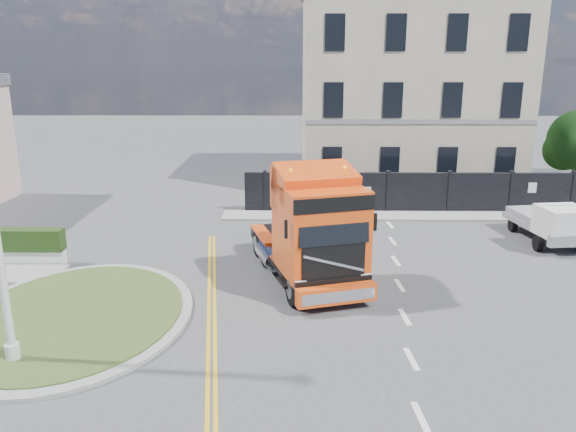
{
  "coord_description": "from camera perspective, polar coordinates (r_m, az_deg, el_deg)",
  "views": [
    {
      "loc": [
        -0.6,
        -17.86,
        7.23
      ],
      "look_at": [
        -0.8,
        1.77,
        1.8
      ],
      "focal_mm": 35.0,
      "sensor_mm": 36.0,
      "label": 1
    }
  ],
  "objects": [
    {
      "name": "pavement_far",
      "position": [
        27.73,
        14.34,
        -0.02
      ],
      "size": [
        20.0,
        1.6,
        0.12
      ],
      "primitive_type": "cube",
      "color": "gray",
      "rests_on": "ground"
    },
    {
      "name": "truck",
      "position": [
        18.39,
        2.61,
        -1.8
      ],
      "size": [
        4.23,
        7.04,
        3.97
      ],
      "rotation": [
        0.0,
        0.0,
        0.29
      ],
      "color": "black",
      "rests_on": "ground"
    },
    {
      "name": "ground",
      "position": [
        19.28,
        2.35,
        -6.58
      ],
      "size": [
        120.0,
        120.0,
        0.0
      ],
      "primitive_type": "plane",
      "color": "#424244",
      "rests_on": "ground"
    },
    {
      "name": "georgian_building",
      "position": [
        35.02,
        11.75,
        12.77
      ],
      "size": [
        12.3,
        10.3,
        12.8
      ],
      "color": "beige",
      "rests_on": "ground"
    },
    {
      "name": "flatbed_pickup",
      "position": [
        24.81,
        25.55,
        -0.75
      ],
      "size": [
        2.23,
        4.44,
        1.77
      ],
      "rotation": [
        0.0,
        0.0,
        0.13
      ],
      "color": "gray",
      "rests_on": "ground"
    },
    {
      "name": "tree",
      "position": [
        33.75,
        27.13,
        6.66
      ],
      "size": [
        3.2,
        3.2,
        4.8
      ],
      "color": "#382619",
      "rests_on": "ground"
    },
    {
      "name": "hoarding_fence",
      "position": [
        28.48,
        15.13,
        2.28
      ],
      "size": [
        18.8,
        0.25,
        2.0
      ],
      "color": "black",
      "rests_on": "ground"
    },
    {
      "name": "traffic_island",
      "position": [
        17.69,
        -20.98,
        -9.48
      ],
      "size": [
        6.8,
        6.8,
        0.17
      ],
      "color": "gray",
      "rests_on": "ground"
    }
  ]
}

